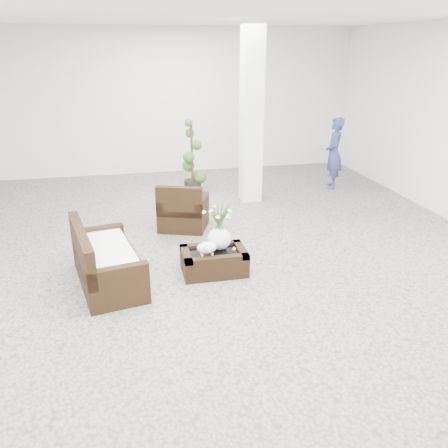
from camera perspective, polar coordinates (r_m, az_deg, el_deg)
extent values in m
plane|color=gray|center=(7.08, -0.17, -4.40)|extent=(11.00, 11.00, 0.00)
cube|color=white|center=(9.49, 3.39, 13.17)|extent=(0.40, 0.40, 3.50)
cube|color=black|center=(6.65, -1.24, -4.70)|extent=(0.90, 0.60, 0.31)
ellipsoid|color=white|center=(6.43, -2.14, -3.07)|extent=(0.28, 0.23, 0.21)
cylinder|color=white|center=(6.65, 1.25, -3.05)|extent=(0.04, 0.04, 0.03)
cube|color=black|center=(8.21, -5.00, 2.34)|extent=(1.00, 0.98, 0.84)
cube|color=black|center=(6.44, -14.14, -3.71)|extent=(1.04, 1.68, 0.83)
imported|color=navy|center=(10.80, 13.34, 8.43)|extent=(0.55, 0.67, 1.58)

